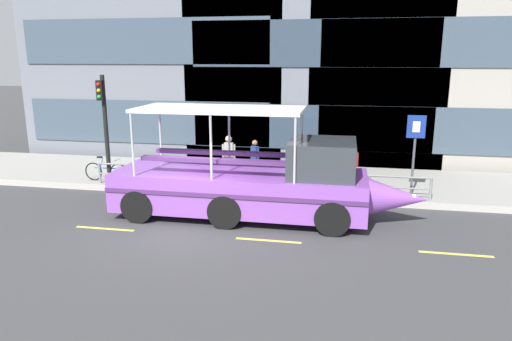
{
  "coord_description": "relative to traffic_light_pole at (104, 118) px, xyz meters",
  "views": [
    {
      "loc": [
        4.3,
        -12.33,
        4.84
      ],
      "look_at": [
        1.57,
        1.98,
        1.3
      ],
      "focal_mm": 32.86,
      "sensor_mm": 36.0,
      "label": 1
    }
  ],
  "objects": [
    {
      "name": "sidewalk",
      "position": [
        4.48,
        1.99,
        -2.54
      ],
      "size": [
        32.0,
        4.8,
        0.18
      ],
      "primitive_type": "cube",
      "color": "#99968E",
      "rests_on": "ground_plane"
    },
    {
      "name": "ground_plane",
      "position": [
        4.48,
        -3.61,
        -2.63
      ],
      "size": [
        120.0,
        120.0,
        0.0
      ],
      "primitive_type": "plane",
      "color": "#3D3D3F"
    },
    {
      "name": "leaned_bicycle",
      "position": [
        -0.18,
        0.14,
        -2.07
      ],
      "size": [
        1.74,
        0.46,
        0.96
      ],
      "color": "black",
      "rests_on": "sidewalk"
    },
    {
      "name": "curb_edge",
      "position": [
        4.48,
        -0.5,
        -2.54
      ],
      "size": [
        32.0,
        0.18,
        0.18
      ],
      "primitive_type": "cube",
      "color": "#B2ADA3",
      "rests_on": "ground_plane"
    },
    {
      "name": "pedestrian_near_bow",
      "position": [
        9.09,
        0.88,
        -1.45
      ],
      "size": [
        0.44,
        0.29,
        1.64
      ],
      "color": "#47423D",
      "rests_on": "sidewalk"
    },
    {
      "name": "pedestrian_mid_left",
      "position": [
        5.41,
        1.42,
        -1.5
      ],
      "size": [
        0.38,
        0.31,
        1.56
      ],
      "color": "black",
      "rests_on": "sidewalk"
    },
    {
      "name": "traffic_light_pole",
      "position": [
        0.0,
        0.0,
        0.0
      ],
      "size": [
        0.24,
        0.46,
        4.03
      ],
      "color": "black",
      "rests_on": "sidewalk"
    },
    {
      "name": "pedestrian_mid_right",
      "position": [
        4.49,
        0.98,
        -1.37
      ],
      "size": [
        0.51,
        0.24,
        1.77
      ],
      "color": "#1E2338",
      "rests_on": "sidewalk"
    },
    {
      "name": "curb_guardrail",
      "position": [
        5.7,
        -0.16,
        -1.91
      ],
      "size": [
        12.04,
        0.09,
        0.79
      ],
      "color": "gray",
      "rests_on": "sidewalk"
    },
    {
      "name": "duck_tour_boat",
      "position": [
        6.23,
        -2.4,
        -1.55
      ],
      "size": [
        9.58,
        2.49,
        3.38
      ],
      "color": "purple",
      "rests_on": "ground_plane"
    },
    {
      "name": "lane_centreline",
      "position": [
        4.48,
        -4.21,
        -2.62
      ],
      "size": [
        25.8,
        0.12,
        0.01
      ],
      "color": "#DBD64C",
      "rests_on": "ground_plane"
    },
    {
      "name": "parking_sign",
      "position": [
        11.12,
        0.28,
        -0.56
      ],
      "size": [
        0.6,
        0.12,
        2.78
      ],
      "color": "#4C4F54",
      "rests_on": "sidewalk"
    }
  ]
}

